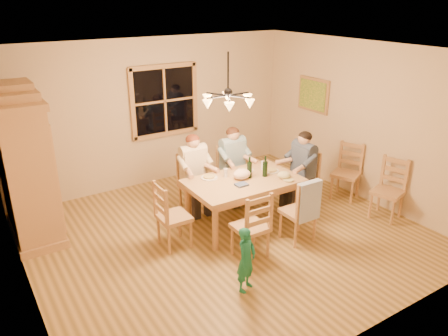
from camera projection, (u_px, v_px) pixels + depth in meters
floor at (228, 235)px, 6.60m from camera, size 5.50×5.50×0.00m
ceiling at (228, 51)px, 5.60m from camera, size 5.50×5.00×0.02m
wall_back at (154, 112)px, 8.06m from camera, size 5.50×0.02×2.70m
wall_left at (15, 196)px, 4.73m from camera, size 0.02×5.00×2.70m
wall_right at (362, 122)px, 7.47m from camera, size 0.02×5.00×2.70m
window at (165, 101)px, 8.06m from camera, size 1.30×0.06×1.30m
painting at (313, 95)px, 8.30m from camera, size 0.06×0.78×0.64m
chandelier at (228, 99)px, 5.83m from camera, size 0.77×0.68×0.71m
armoire at (26, 169)px, 6.26m from camera, size 0.66×1.40×2.30m
dining_table at (243, 186)px, 6.67m from camera, size 1.71×1.06×0.76m
chair_far_left at (195, 194)px, 7.22m from camera, size 0.44×0.43×0.99m
chair_far_right at (233, 184)px, 7.59m from camera, size 0.44×0.43×0.99m
chair_near_left at (250, 237)px, 5.96m from camera, size 0.44×0.43×0.99m
chair_near_right at (298, 221)px, 6.37m from camera, size 0.44×0.43×0.99m
chair_end_left at (174, 226)px, 6.22m from camera, size 0.43×0.44×0.99m
chair_end_right at (301, 190)px, 7.37m from camera, size 0.43×0.44×0.99m
adult_woman at (194, 164)px, 7.02m from camera, size 0.40×0.42×0.87m
adult_plaid_man at (233, 155)px, 7.39m from camera, size 0.40×0.42×0.87m
adult_slate_man at (303, 160)px, 7.18m from camera, size 0.42×0.40×0.87m
towel at (308, 201)px, 6.07m from camera, size 0.38×0.10×0.58m
wine_bottle_a at (249, 167)px, 6.66m from camera, size 0.08×0.08×0.33m
wine_bottle_b at (265, 166)px, 6.70m from camera, size 0.08×0.08×0.33m
plate_woman at (209, 178)px, 6.68m from camera, size 0.26×0.26×0.02m
plate_plaid at (246, 170)px, 6.96m from camera, size 0.26×0.26×0.02m
plate_slate at (271, 171)px, 6.93m from camera, size 0.26×0.26×0.02m
wine_glass_a at (226, 173)px, 6.70m from camera, size 0.06×0.06×0.14m
wine_glass_b at (263, 165)px, 7.00m from camera, size 0.06×0.06×0.14m
cap at (284, 175)px, 6.66m from camera, size 0.20×0.20×0.11m
napkin at (241, 185)px, 6.42m from camera, size 0.18×0.14×0.03m
cloth_bundle at (242, 174)px, 6.64m from camera, size 0.28×0.22×0.15m
child at (246, 259)px, 5.24m from camera, size 0.37×0.32×0.84m
chair_spare_front at (386, 201)px, 7.00m from camera, size 0.53×0.54×0.99m
chair_spare_back at (345, 182)px, 7.69m from camera, size 0.56×0.57×0.99m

